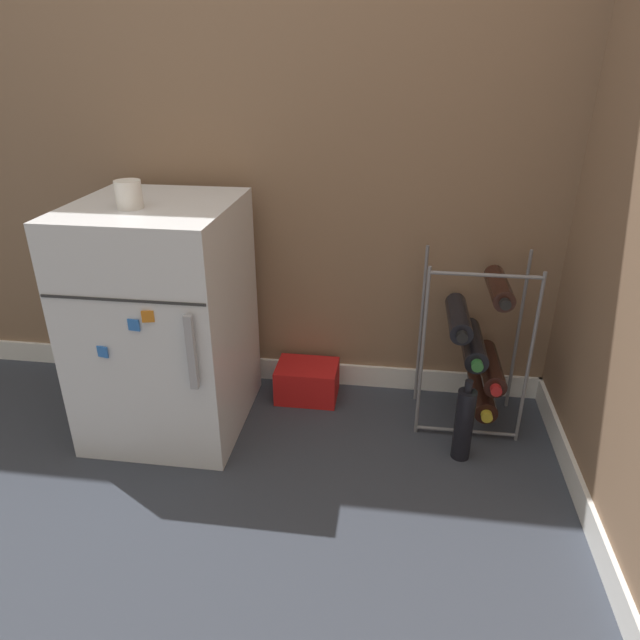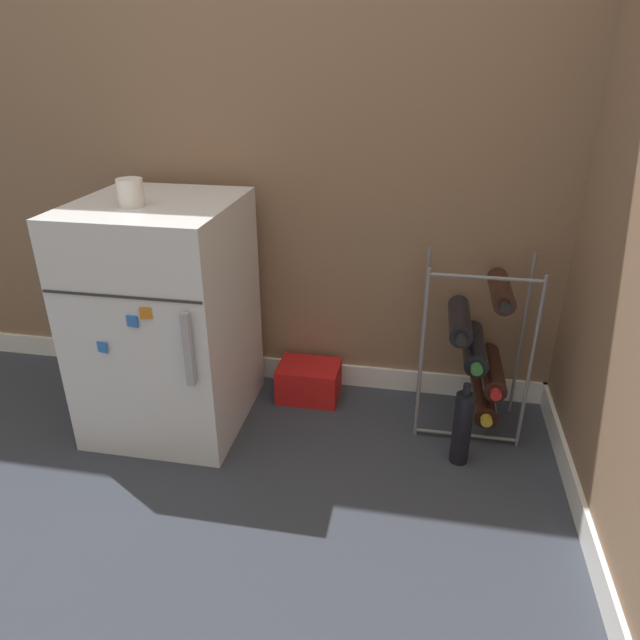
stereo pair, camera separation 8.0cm
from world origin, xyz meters
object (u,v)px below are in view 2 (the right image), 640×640
at_px(wine_rack, 481,350).
at_px(loose_bottle_floor, 462,428).
at_px(mini_fridge, 167,317).
at_px(fridge_top_cup, 131,193).
at_px(soda_box, 309,381).

distance_m(wine_rack, loose_bottle_floor, 0.29).
relative_size(wine_rack, loose_bottle_floor, 2.13).
relative_size(mini_fridge, wine_rack, 1.28).
xyz_separation_m(mini_fridge, fridge_top_cup, (-0.04, -0.07, 0.45)).
height_order(mini_fridge, fridge_top_cup, fridge_top_cup).
bearing_deg(mini_fridge, wine_rack, 7.32).
relative_size(mini_fridge, soda_box, 3.43).
distance_m(wine_rack, fridge_top_cup, 1.27).
distance_m(mini_fridge, wine_rack, 1.10).
bearing_deg(mini_fridge, soda_box, 24.66).
bearing_deg(soda_box, mini_fridge, -155.34).
distance_m(fridge_top_cup, loose_bottle_floor, 1.29).
xyz_separation_m(mini_fridge, wine_rack, (1.09, 0.14, -0.10)).
relative_size(mini_fridge, loose_bottle_floor, 2.72).
height_order(soda_box, loose_bottle_floor, loose_bottle_floor).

